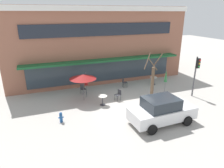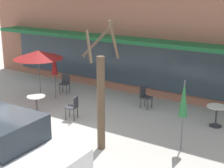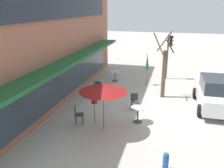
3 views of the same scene
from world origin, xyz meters
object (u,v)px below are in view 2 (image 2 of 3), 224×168
(cafe_chair_2, at_px, (65,82))
(cafe_table_streetside, at_px, (216,113))
(cafe_table_near_wall, at_px, (36,102))
(parked_sedan, at_px, (2,150))
(patio_umbrella_cream_folded, at_px, (38,55))
(cafe_chair_0, at_px, (73,106))
(patio_umbrella_corner_open, at_px, (184,99))
(patio_umbrella_green_folded, at_px, (54,62))
(street_tree, at_px, (101,96))
(cafe_chair_1, at_px, (145,96))

(cafe_chair_2, bearing_deg, cafe_table_streetside, -0.59)
(cafe_table_near_wall, bearing_deg, parked_sedan, -54.87)
(patio_umbrella_cream_folded, bearing_deg, cafe_chair_0, -20.01)
(cafe_table_near_wall, relative_size, patio_umbrella_corner_open, 0.35)
(patio_umbrella_cream_folded, xyz_separation_m, parked_sedan, (3.83, -5.19, -1.14))
(patio_umbrella_green_folded, xyz_separation_m, cafe_chair_0, (2.25, -1.51, -1.10))
(parked_sedan, height_order, street_tree, street_tree)
(cafe_chair_0, xyz_separation_m, cafe_chair_1, (1.64, 2.56, 0.00))
(patio_umbrella_cream_folded, relative_size, street_tree, 0.55)
(cafe_chair_0, distance_m, parked_sedan, 4.42)
(cafe_chair_1, relative_size, street_tree, 0.22)
(cafe_chair_1, xyz_separation_m, cafe_chair_2, (-4.02, -0.24, 0.00))
(cafe_table_near_wall, relative_size, cafe_table_streetside, 1.00)
(patio_umbrella_cream_folded, bearing_deg, patio_umbrella_green_folded, 56.09)
(patio_umbrella_green_folded, bearing_deg, cafe_chair_1, 15.10)
(patio_umbrella_cream_folded, relative_size, parked_sedan, 0.52)
(parked_sedan, bearing_deg, cafe_table_streetside, 61.95)
(patio_umbrella_cream_folded, distance_m, cafe_chair_1, 4.79)
(patio_umbrella_cream_folded, height_order, cafe_chair_0, patio_umbrella_cream_folded)
(patio_umbrella_green_folded, height_order, cafe_chair_1, patio_umbrella_green_folded)
(cafe_table_streetside, distance_m, cafe_chair_2, 7.04)
(cafe_table_streetside, bearing_deg, parked_sedan, -118.05)
(parked_sedan, distance_m, street_tree, 3.16)
(cafe_chair_2, distance_m, street_tree, 6.01)
(cafe_table_near_wall, height_order, cafe_chair_2, cafe_chair_2)
(cafe_table_streetside, xyz_separation_m, street_tree, (-2.44, -3.60, 1.17))
(patio_umbrella_cream_folded, height_order, patio_umbrella_corner_open, same)
(cafe_chair_2, bearing_deg, cafe_table_near_wall, -71.70)
(cafe_chair_0, height_order, street_tree, street_tree)
(cafe_table_streetside, bearing_deg, street_tree, -124.07)
(patio_umbrella_green_folded, distance_m, street_tree, 5.32)
(cafe_chair_0, relative_size, cafe_chair_2, 1.00)
(cafe_table_streetside, height_order, patio_umbrella_cream_folded, patio_umbrella_cream_folded)
(cafe_chair_1, bearing_deg, cafe_chair_0, -122.66)
(parked_sedan, bearing_deg, cafe_chair_2, 118.73)
(patio_umbrella_corner_open, height_order, cafe_chair_1, patio_umbrella_corner_open)
(patio_umbrella_corner_open, height_order, street_tree, street_tree)
(patio_umbrella_green_folded, height_order, cafe_chair_0, patio_umbrella_green_folded)
(patio_umbrella_cream_folded, xyz_separation_m, cafe_chair_0, (2.62, -0.96, -1.50))
(patio_umbrella_corner_open, bearing_deg, cafe_table_near_wall, -177.22)
(cafe_chair_0, distance_m, street_tree, 2.85)
(cafe_table_near_wall, height_order, patio_umbrella_cream_folded, patio_umbrella_cream_folded)
(patio_umbrella_corner_open, relative_size, cafe_chair_2, 2.47)
(patio_umbrella_corner_open, xyz_separation_m, cafe_chair_2, (-6.71, 2.45, -1.10))
(cafe_chair_2, bearing_deg, parked_sedan, -61.27)
(patio_umbrella_green_folded, xyz_separation_m, patio_umbrella_corner_open, (6.58, -1.64, 0.00))
(cafe_table_near_wall, xyz_separation_m, patio_umbrella_green_folded, (-0.77, 1.92, 1.11))
(patio_umbrella_green_folded, relative_size, cafe_chair_1, 2.47)
(patio_umbrella_green_folded, bearing_deg, patio_umbrella_corner_open, -13.99)
(patio_umbrella_cream_folded, xyz_separation_m, cafe_chair_2, (0.24, 1.36, -1.50))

